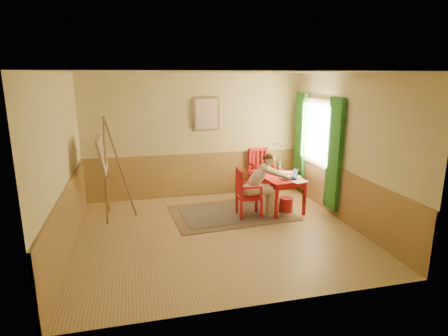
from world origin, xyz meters
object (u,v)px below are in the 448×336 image
object	(u,v)px
chair_back	(260,172)
easel	(104,159)
figure	(261,182)
laptop	(290,177)
table	(277,180)
chair_left	(247,193)

from	to	relation	value
chair_back	easel	world-z (taller)	easel
figure	laptop	distance (m)	0.64
table	chair_left	size ratio (longest dim) A/B	1.30
chair_left	chair_back	xyz separation A→B (m)	(0.76, 1.37, 0.04)
figure	easel	bearing A→B (deg)	168.12
chair_left	laptop	distance (m)	0.95
chair_back	figure	xyz separation A→B (m)	(-0.48, -1.40, 0.17)
table	easel	distance (m)	3.49
table	laptop	size ratio (longest dim) A/B	3.63
laptop	easel	size ratio (longest dim) A/B	0.17
table	chair_left	bearing A→B (deg)	-157.04
table	laptop	distance (m)	0.36
chair_back	laptop	world-z (taller)	chair_back
figure	table	bearing A→B (deg)	36.07
figure	easel	xyz separation A→B (m)	(-2.94, 0.62, 0.49)
table	chair_back	xyz separation A→B (m)	(-0.01, 1.04, -0.09)
table	chair_back	world-z (taller)	chair_back
chair_back	laptop	xyz separation A→B (m)	(0.15, -1.34, 0.23)
chair_back	laptop	bearing A→B (deg)	-83.52
table	easel	bearing A→B (deg)	175.63
chair_left	table	bearing A→B (deg)	22.96
table	easel	size ratio (longest dim) A/B	0.64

